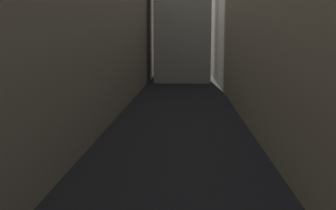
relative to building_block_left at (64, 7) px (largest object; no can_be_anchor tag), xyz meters
The scene contains 2 objects.
ground_plane 15.11m from the building_block_left, 10.12° to the right, with size 264.00×264.00×0.00m, color black.
building_block_left is the anchor object (origin of this frame).
Camera 1 is at (0.65, 9.21, 6.83)m, focal length 44.61 mm.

